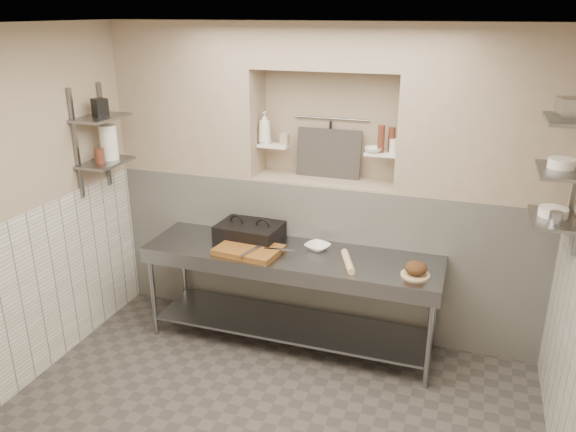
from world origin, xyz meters
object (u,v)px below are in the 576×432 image
at_px(mixing_bowl, 318,247).
at_px(bowl_alcove, 373,150).
at_px(cutting_board, 249,250).
at_px(rolling_pin, 348,262).
at_px(bread_loaf, 416,268).
at_px(panini_press, 250,232).
at_px(jug_left, 109,142).
at_px(bottle_soap, 265,128).
at_px(prep_table, 290,280).

relative_size(mixing_bowl, bowl_alcove, 1.36).
xyz_separation_m(cutting_board, rolling_pin, (0.87, 0.03, 0.01)).
bearing_deg(bread_loaf, panini_press, 170.07).
distance_m(rolling_pin, jug_left, 2.37).
bearing_deg(rolling_pin, bread_loaf, -2.36).
xyz_separation_m(bottle_soap, bowl_alcove, (1.01, -0.01, -0.13)).
distance_m(panini_press, bowl_alcove, 1.33).
xyz_separation_m(rolling_pin, jug_left, (-2.22, 0.01, 0.84)).
xyz_separation_m(bowl_alcove, jug_left, (-2.27, -0.61, 0.03)).
bearing_deg(bowl_alcove, bread_loaf, -51.96).
bearing_deg(jug_left, rolling_pin, -0.32).
xyz_separation_m(panini_press, bowl_alcove, (1.02, 0.37, 0.76)).
bearing_deg(rolling_pin, bottle_soap, 146.79).
height_order(prep_table, panini_press, panini_press).
relative_size(prep_table, mixing_bowl, 12.60).
relative_size(mixing_bowl, jug_left, 0.67).
height_order(panini_press, bread_loaf, panini_press).
distance_m(bottle_soap, bowl_alcove, 1.02).
height_order(panini_press, bowl_alcove, bowl_alcove).
distance_m(bottle_soap, jug_left, 1.40).
distance_m(mixing_bowl, rolling_pin, 0.39).
relative_size(prep_table, bread_loaf, 14.54).
relative_size(panini_press, rolling_pin, 1.49).
relative_size(prep_table, jug_left, 8.40).
bearing_deg(panini_press, cutting_board, -65.63).
height_order(bread_loaf, jug_left, jug_left).
xyz_separation_m(panini_press, rolling_pin, (0.97, -0.24, -0.05)).
bearing_deg(cutting_board, jug_left, 178.33).
height_order(prep_table, bowl_alcove, bowl_alcove).
bearing_deg(rolling_pin, panini_press, 165.89).
relative_size(bread_loaf, jug_left, 0.58).
relative_size(rolling_pin, bottle_soap, 1.32).
bearing_deg(panini_press, mixing_bowl, 2.19).
bearing_deg(jug_left, prep_table, 2.17).
distance_m(cutting_board, jug_left, 1.59).
distance_m(cutting_board, bottle_soap, 1.15).
height_order(prep_table, bread_loaf, bread_loaf).
xyz_separation_m(prep_table, rolling_pin, (0.52, -0.08, 0.29)).
height_order(cutting_board, bread_loaf, bread_loaf).
xyz_separation_m(mixing_bowl, bottle_soap, (-0.64, 0.40, 0.94)).
bearing_deg(bread_loaf, jug_left, 179.28).
relative_size(prep_table, panini_press, 4.43).
xyz_separation_m(bottle_soap, jug_left, (-1.26, -0.62, -0.09)).
relative_size(bottle_soap, jug_left, 0.97).
bearing_deg(cutting_board, bread_loaf, 0.17).
relative_size(panini_press, bottle_soap, 1.96).
xyz_separation_m(mixing_bowl, jug_left, (-1.90, -0.21, 0.84)).
relative_size(prep_table, rolling_pin, 6.60).
bearing_deg(bread_loaf, prep_table, 174.74).
distance_m(rolling_pin, bowl_alcove, 1.02).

